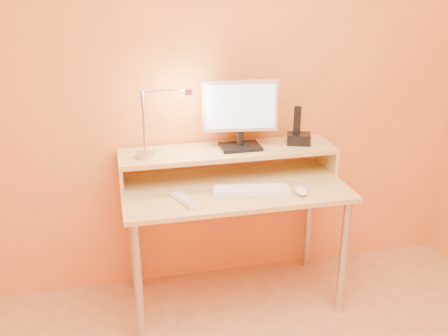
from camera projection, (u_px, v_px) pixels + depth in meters
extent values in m
cube|color=#F3944D|center=(221.00, 77.00, 2.85)|extent=(3.00, 0.04, 2.50)
cylinder|color=#B6B6BD|center=(139.00, 284.00, 2.55)|extent=(0.04, 0.04, 0.69)
cylinder|color=#B6B6BD|center=(343.00, 258.00, 2.78)|extent=(0.04, 0.04, 0.69)
cylinder|color=#B6B6BD|center=(132.00, 236.00, 3.00)|extent=(0.04, 0.04, 0.69)
cylinder|color=#B6B6BD|center=(309.00, 217.00, 3.23)|extent=(0.04, 0.04, 0.69)
cube|color=#E3C484|center=(234.00, 188.00, 2.76)|extent=(1.20, 0.60, 0.02)
cube|color=#E3C484|center=(120.00, 174.00, 2.74)|extent=(0.02, 0.30, 0.14)
cube|color=#E3C484|center=(326.00, 157.00, 2.99)|extent=(0.02, 0.30, 0.14)
cube|color=#E3C484|center=(228.00, 151.00, 2.84)|extent=(1.20, 0.30, 0.02)
cube|color=black|center=(240.00, 147.00, 2.84)|extent=(0.22, 0.16, 0.02)
cylinder|color=black|center=(240.00, 139.00, 2.83)|extent=(0.04, 0.04, 0.07)
cube|color=silver|center=(240.00, 106.00, 2.77)|extent=(0.41, 0.08, 0.28)
cube|color=black|center=(239.00, 105.00, 2.79)|extent=(0.37, 0.06, 0.24)
cube|color=silver|center=(241.00, 107.00, 2.75)|extent=(0.37, 0.05, 0.24)
cylinder|color=#B6B6BD|center=(146.00, 155.00, 2.71)|extent=(0.10, 0.10, 0.02)
cylinder|color=#B6B6BD|center=(144.00, 123.00, 2.64)|extent=(0.01, 0.01, 0.33)
cylinder|color=#B6B6BD|center=(165.00, 90.00, 2.61)|extent=(0.24, 0.01, 0.01)
cylinder|color=#B6B6BD|center=(189.00, 92.00, 2.64)|extent=(0.04, 0.04, 0.03)
cylinder|color=#FFEAC6|center=(189.00, 95.00, 2.64)|extent=(0.03, 0.03, 0.00)
cube|color=black|center=(299.00, 139.00, 2.91)|extent=(0.16, 0.14, 0.06)
cube|color=black|center=(297.00, 120.00, 2.87)|extent=(0.05, 0.04, 0.16)
cube|color=#1F81FC|center=(310.00, 141.00, 2.87)|extent=(0.01, 0.00, 0.04)
cube|color=white|center=(252.00, 192.00, 2.66)|extent=(0.42, 0.19, 0.02)
ellipsoid|color=white|center=(301.00, 190.00, 2.65)|extent=(0.07, 0.12, 0.04)
cube|color=white|center=(185.00, 201.00, 2.56)|extent=(0.12, 0.21, 0.02)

